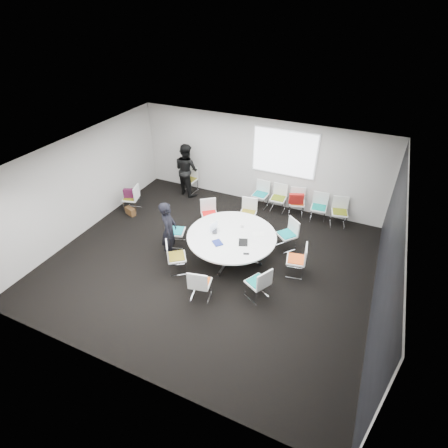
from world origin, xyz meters
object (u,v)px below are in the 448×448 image
at_px(brown_bag, 130,211).
at_px(chair_back_a, 260,199).
at_px(conference_table, 232,241).
at_px(chair_ring_g, 200,289).
at_px(chair_ring_h, 258,288).
at_px(chair_spare_left, 132,203).
at_px(chair_ring_e, 176,236).
at_px(chair_ring_f, 177,262).
at_px(cup, 242,226).
at_px(laptop, 216,230).
at_px(chair_back_e, 339,217).
at_px(maroon_bag, 130,193).
at_px(chair_ring_c, 248,218).
at_px(chair_ring_d, 210,219).
at_px(chair_back_b, 278,203).
at_px(chair_person_back, 190,184).
at_px(chair_ring_b, 286,240).
at_px(chair_ring_a, 296,265).
at_px(person_main, 169,231).
at_px(person_back, 186,170).
at_px(chair_back_d, 318,212).
at_px(chair_back_c, 296,207).

bearing_deg(brown_bag, chair_back_a, 30.98).
relative_size(conference_table, chair_ring_g, 2.60).
height_order(chair_ring_h, chair_spare_left, same).
distance_m(chair_ring_e, chair_ring_f, 1.11).
bearing_deg(cup, laptop, -142.89).
relative_size(chair_back_e, maroon_bag, 2.20).
height_order(chair_ring_c, chair_ring_d, same).
height_order(chair_ring_h, chair_back_b, same).
bearing_deg(chair_back_b, chair_spare_left, 22.52).
distance_m(conference_table, chair_ring_h, 1.57).
distance_m(chair_person_back, laptop, 3.65).
relative_size(conference_table, chair_ring_b, 2.60).
distance_m(chair_ring_e, chair_ring_g, 2.17).
relative_size(chair_ring_b, chair_ring_e, 1.00).
xyz_separation_m(chair_ring_e, chair_spare_left, (-2.21, 1.00, 0.00)).
bearing_deg(brown_bag, chair_ring_h, -19.42).
xyz_separation_m(chair_ring_a, laptop, (-2.14, -0.06, 0.47)).
height_order(chair_ring_a, chair_person_back, same).
xyz_separation_m(chair_spare_left, chair_person_back, (1.05, 1.89, 0.00)).
bearing_deg(maroon_bag, conference_table, -12.95).
bearing_deg(chair_back_e, chair_ring_e, 23.36).
relative_size(chair_ring_g, cup, 9.78).
bearing_deg(person_main, cup, -78.67).
xyz_separation_m(person_back, maroon_bag, (-1.06, -1.73, -0.28)).
relative_size(chair_back_d, brown_bag, 2.44).
bearing_deg(chair_ring_e, chair_back_a, 135.85).
bearing_deg(chair_back_e, brown_bag, 6.54).
relative_size(chair_ring_d, chair_back_a, 1.00).
bearing_deg(chair_back_a, chair_spare_left, 31.61).
bearing_deg(chair_back_d, chair_person_back, -4.98).
bearing_deg(chair_ring_f, chair_ring_c, 125.02).
relative_size(chair_ring_f, chair_back_a, 1.00).
distance_m(chair_ring_d, person_back, 2.35).
relative_size(chair_ring_f, chair_back_e, 1.00).
bearing_deg(brown_bag, person_back, 63.94).
xyz_separation_m(chair_ring_f, chair_ring_g, (0.97, -0.58, 0.00)).
bearing_deg(chair_ring_b, chair_ring_d, 38.38).
bearing_deg(chair_ring_g, person_main, 132.01).
bearing_deg(person_main, chair_back_c, -58.24).
height_order(chair_ring_d, chair_ring_g, same).
bearing_deg(chair_ring_f, chair_back_c, 115.71).
relative_size(conference_table, chair_back_e, 2.60).
distance_m(chair_ring_a, chair_ring_h, 1.28).
xyz_separation_m(chair_ring_b, chair_spare_left, (-5.03, -0.11, 0.00)).
xyz_separation_m(chair_ring_c, chair_back_c, (1.16, 1.22, 0.00)).
relative_size(conference_table, chair_ring_d, 2.60).
bearing_deg(chair_back_d, chair_ring_d, 26.48).
bearing_deg(conference_table, chair_ring_b, 39.73).
relative_size(chair_ring_f, chair_spare_left, 1.00).
height_order(chair_person_back, person_back, person_back).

